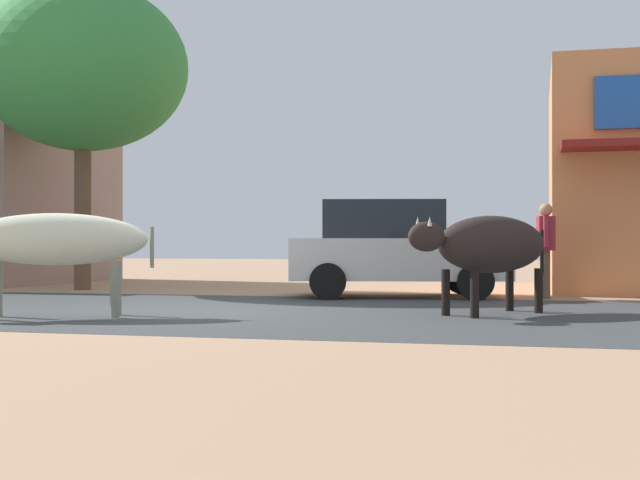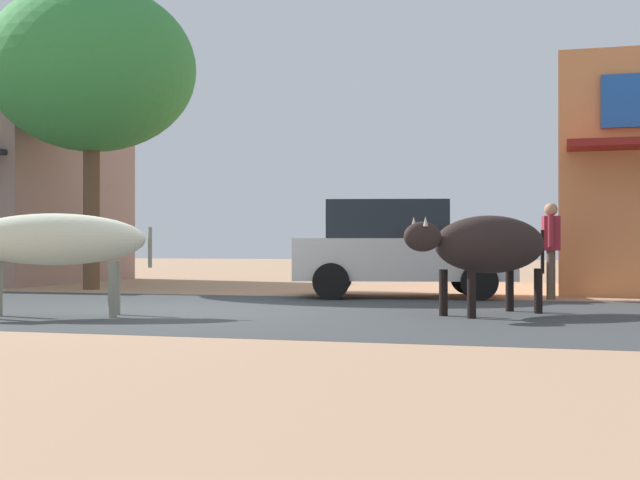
{
  "view_description": "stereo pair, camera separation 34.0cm",
  "coord_description": "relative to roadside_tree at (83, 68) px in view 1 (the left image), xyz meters",
  "views": [
    {
      "loc": [
        4.57,
        -11.16,
        0.9
      ],
      "look_at": [
        1.56,
        0.72,
        0.96
      ],
      "focal_mm": 48.95,
      "sensor_mm": 36.0,
      "label": 1
    },
    {
      "loc": [
        4.9,
        -11.07,
        0.9
      ],
      "look_at": [
        1.56,
        0.72,
        0.96
      ],
      "focal_mm": 48.95,
      "sensor_mm": 36.0,
      "label": 2
    }
  ],
  "objects": [
    {
      "name": "ground",
      "position": [
        4.25,
        -4.45,
        -4.41
      ],
      "size": [
        80.0,
        80.0,
        0.0
      ],
      "primitive_type": "plane",
      "color": "tan"
    },
    {
      "name": "asphalt_road",
      "position": [
        4.25,
        -4.45,
        -4.41
      ],
      "size": [
        72.0,
        6.57,
        0.0
      ],
      "primitive_type": "cube",
      "color": "#3D4042",
      "rests_on": "ground"
    },
    {
      "name": "roadside_tree",
      "position": [
        0.0,
        0.0,
        0.0
      ],
      "size": [
        4.16,
        4.16,
        6.09
      ],
      "color": "brown",
      "rests_on": "ground"
    },
    {
      "name": "parked_hatchback_car",
      "position": [
        6.37,
        -0.8,
        -3.57
      ],
      "size": [
        3.95,
        2.54,
        1.64
      ],
      "color": "beige",
      "rests_on": "ground"
    },
    {
      "name": "cow_near_brown",
      "position": [
        2.97,
        -6.06,
        -3.47
      ],
      "size": [
        2.71,
        1.53,
        1.28
      ],
      "color": "beige",
      "rests_on": "ground"
    },
    {
      "name": "cow_far_dark",
      "position": [
        8.19,
        -4.27,
        -3.52
      ],
      "size": [
        1.86,
        2.25,
        1.27
      ],
      "color": "#2C211E",
      "rests_on": "ground"
    },
    {
      "name": "pedestrian_by_shop",
      "position": [
        8.91,
        -0.76,
        -3.49
      ],
      "size": [
        0.31,
        0.61,
        1.58
      ],
      "color": "brown",
      "rests_on": "ground"
    }
  ]
}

